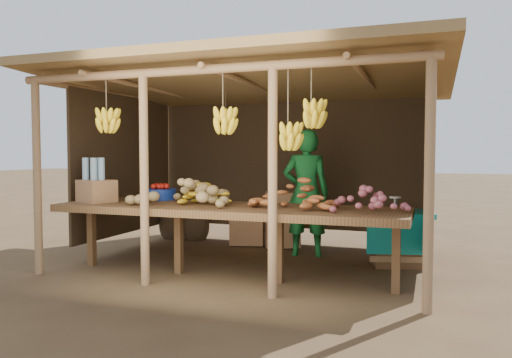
% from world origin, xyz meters
% --- Properties ---
extents(ground, '(60.00, 60.00, 0.00)m').
position_xyz_m(ground, '(0.00, 0.00, 0.00)').
color(ground, brown).
rests_on(ground, ground).
extents(stall_structure, '(4.70, 3.50, 2.43)m').
position_xyz_m(stall_structure, '(-0.01, -0.09, 1.91)').
color(stall_structure, '#A47B55').
rests_on(stall_structure, ground).
extents(counter, '(3.90, 1.05, 0.80)m').
position_xyz_m(counter, '(0.00, -0.95, 0.74)').
color(counter, brown).
rests_on(counter, ground).
extents(potato_heap, '(1.14, 0.70, 0.37)m').
position_xyz_m(potato_heap, '(-0.49, -0.98, 0.99)').
color(potato_heap, olive).
rests_on(potato_heap, counter).
extents(sweet_potato_heap, '(1.01, 0.81, 0.35)m').
position_xyz_m(sweet_potato_heap, '(0.73, -0.89, 0.98)').
color(sweet_potato_heap, '#B5612E').
rests_on(sweet_potato_heap, counter).
extents(onion_heap, '(0.84, 0.54, 0.36)m').
position_xyz_m(onion_heap, '(1.55, -1.08, 0.98)').
color(onion_heap, '#A8525C').
rests_on(onion_heap, counter).
extents(banana_pile, '(0.64, 0.50, 0.35)m').
position_xyz_m(banana_pile, '(-0.27, -0.89, 0.97)').
color(banana_pile, yellow).
rests_on(banana_pile, counter).
extents(tomato_basin, '(0.39, 0.39, 0.20)m').
position_xyz_m(tomato_basin, '(-1.07, -0.54, 0.88)').
color(tomato_basin, navy).
rests_on(tomato_basin, counter).
extents(bottle_box, '(0.52, 0.47, 0.53)m').
position_xyz_m(bottle_box, '(-1.64, -1.05, 1.00)').
color(bottle_box, '#A06E48').
rests_on(bottle_box, counter).
extents(vendor, '(0.69, 0.53, 1.70)m').
position_xyz_m(vendor, '(0.53, 0.52, 0.85)').
color(vendor, '#1A7631').
rests_on(vendor, ground).
extents(tarp_crate, '(0.86, 0.78, 0.86)m').
position_xyz_m(tarp_crate, '(1.75, 0.38, 0.35)').
color(tarp_crate, brown).
rests_on(tarp_crate, ground).
extents(carton_stack, '(1.14, 0.54, 0.79)m').
position_xyz_m(carton_stack, '(-0.12, 0.97, 0.35)').
color(carton_stack, '#A06E48').
rests_on(carton_stack, ground).
extents(burlap_sacks, '(0.86, 0.45, 0.61)m').
position_xyz_m(burlap_sacks, '(-1.64, 1.14, 0.26)').
color(burlap_sacks, '#44321F').
rests_on(burlap_sacks, ground).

